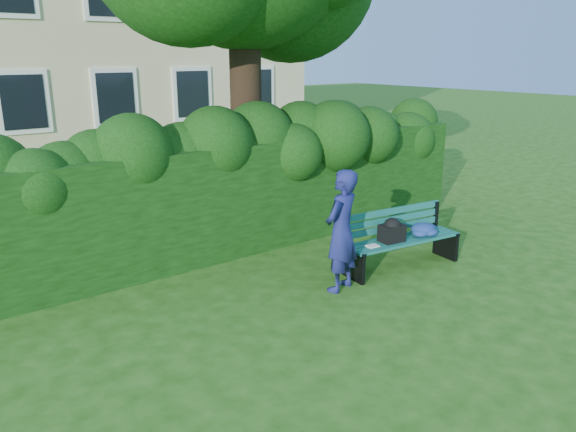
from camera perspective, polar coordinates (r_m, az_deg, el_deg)
ground at (r=7.92m, az=2.68°, el=-7.58°), size 80.00×80.00×0.00m
hedge at (r=9.32m, az=-6.04°, el=1.88°), size 10.00×1.00×1.80m
park_bench at (r=8.80m, az=11.70°, el=-1.94°), size 2.00×0.80×0.89m
man_reading at (r=7.70m, az=5.43°, el=-1.53°), size 0.72×0.59×1.71m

